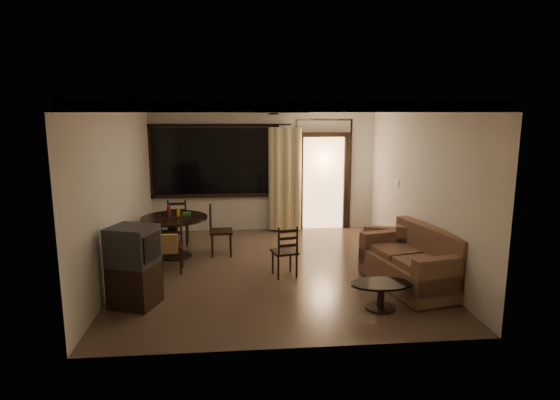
{
  "coord_description": "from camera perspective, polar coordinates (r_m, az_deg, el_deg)",
  "views": [
    {
      "loc": [
        -0.62,
        -7.65,
        2.68
      ],
      "look_at": [
        0.12,
        0.2,
        1.17
      ],
      "focal_mm": 30.0,
      "sensor_mm": 36.0,
      "label": 1
    }
  ],
  "objects": [
    {
      "name": "dining_chair_north",
      "position": [
        9.68,
        -12.26,
        -3.73
      ],
      "size": [
        0.44,
        0.44,
        0.95
      ],
      "rotation": [
        0.0,
        0.0,
        3.18
      ],
      "color": "black",
      "rests_on": "ground"
    },
    {
      "name": "dining_chair_east",
      "position": [
        8.89,
        -7.25,
        -4.87
      ],
      "size": [
        0.44,
        0.44,
        0.95
      ],
      "rotation": [
        0.0,
        0.0,
        1.61
      ],
      "color": "black",
      "rests_on": "ground"
    },
    {
      "name": "armchair",
      "position": [
        8.4,
        12.89,
        -5.69
      ],
      "size": [
        1.02,
        1.02,
        0.79
      ],
      "rotation": [
        0.0,
        0.0,
        -0.38
      ],
      "color": "#42241E",
      "rests_on": "ground"
    },
    {
      "name": "room_shell",
      "position": [
        9.54,
        1.94,
        5.75
      ],
      "size": [
        5.5,
        6.7,
        5.5
      ],
      "color": "beige",
      "rests_on": "ground"
    },
    {
      "name": "sofa",
      "position": [
        7.52,
        16.1,
        -7.54
      ],
      "size": [
        1.24,
        1.84,
        0.9
      ],
      "rotation": [
        0.0,
        0.0,
        0.22
      ],
      "color": "#42241E",
      "rests_on": "ground"
    },
    {
      "name": "dining_chair_south",
      "position": [
        8.1,
        -13.16,
        -6.48
      ],
      "size": [
        0.44,
        0.49,
        0.95
      ],
      "rotation": [
        0.0,
        0.0,
        0.04
      ],
      "color": "black",
      "rests_on": "ground"
    },
    {
      "name": "tv_cabinet",
      "position": [
        6.81,
        -17.39,
        -7.71
      ],
      "size": [
        0.73,
        0.7,
        1.13
      ],
      "rotation": [
        0.0,
        0.0,
        -0.35
      ],
      "color": "black",
      "rests_on": "ground"
    },
    {
      "name": "dining_table",
      "position": [
        8.85,
        -12.72,
        -3.03
      ],
      "size": [
        1.21,
        1.21,
        0.98
      ],
      "rotation": [
        0.0,
        0.0,
        0.04
      ],
      "color": "black",
      "rests_on": "ground"
    },
    {
      "name": "dining_chair_west",
      "position": [
        8.93,
        -14.38,
        -5.05
      ],
      "size": [
        0.44,
        0.44,
        0.95
      ],
      "rotation": [
        0.0,
        0.0,
        -1.53
      ],
      "color": "black",
      "rests_on": "ground"
    },
    {
      "name": "coffee_table",
      "position": [
        6.65,
        12.21,
        -10.84
      ],
      "size": [
        0.84,
        0.5,
        0.37
      ],
      "rotation": [
        0.0,
        0.0,
        0.24
      ],
      "color": "black",
      "rests_on": "ground"
    },
    {
      "name": "ground",
      "position": [
        8.13,
        -0.74,
        -8.38
      ],
      "size": [
        5.5,
        5.5,
        0.0
      ],
      "primitive_type": "plane",
      "color": "#7F6651",
      "rests_on": "ground"
    },
    {
      "name": "side_chair",
      "position": [
        7.72,
        0.58,
        -7.43
      ],
      "size": [
        0.46,
        0.46,
        0.86
      ],
      "rotation": [
        0.0,
        0.0,
        3.36
      ],
      "color": "black",
      "rests_on": "ground"
    }
  ]
}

